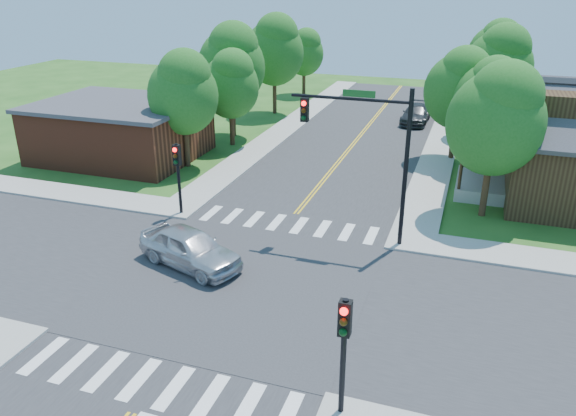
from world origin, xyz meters
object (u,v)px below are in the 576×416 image
(signal_pole_se, at_px, (344,337))
(car_dgrey, at_px, (416,114))
(signal_pole_nw, at_px, (177,166))
(car_silver, at_px, (190,249))
(signal_mast_ne, at_px, (369,140))

(signal_pole_se, relative_size, car_dgrey, 0.74)
(signal_pole_se, bearing_deg, signal_pole_nw, 135.00)
(car_silver, relative_size, car_dgrey, 1.02)
(car_silver, bearing_deg, signal_mast_ne, -34.66)
(signal_mast_ne, bearing_deg, signal_pole_se, -81.44)
(signal_mast_ne, bearing_deg, signal_pole_nw, -179.93)
(car_dgrey, bearing_deg, car_silver, -100.70)
(signal_mast_ne, relative_size, signal_pole_se, 1.89)
(signal_pole_se, xyz_separation_m, signal_pole_nw, (-11.20, 11.20, 0.00))
(signal_pole_se, xyz_separation_m, car_dgrey, (-2.10, 34.47, -1.93))
(signal_mast_ne, distance_m, car_silver, 8.96)
(signal_mast_ne, xyz_separation_m, signal_pole_nw, (-9.51, -0.01, -2.19))
(signal_pole_nw, bearing_deg, car_silver, -57.10)
(signal_mast_ne, height_order, car_silver, signal_mast_ne)
(signal_mast_ne, height_order, signal_pole_se, signal_mast_ne)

